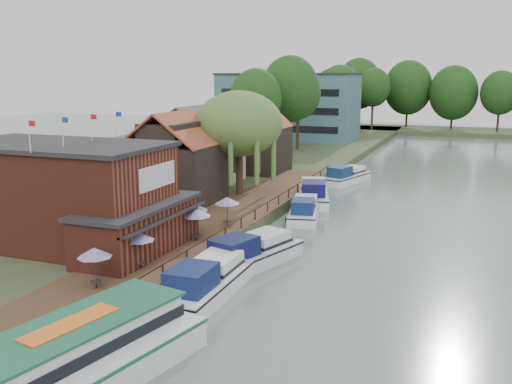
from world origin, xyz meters
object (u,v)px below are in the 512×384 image
(cruiser_4, at_px, (347,174))
(swan, at_px, (146,326))
(umbrella_3, at_px, (193,219))
(cruiser_1, at_px, (252,249))
(umbrella_1, at_px, (139,250))
(cruiser_0, at_px, (206,277))
(tour_boat, at_px, (58,365))
(cottage_b, at_px, (195,144))
(pub, at_px, (82,195))
(cottage_a, at_px, (175,158))
(cruiser_2, at_px, (304,207))
(willow, at_px, (239,144))
(cottage_c, at_px, (257,138))
(umbrella_4, at_px, (227,212))
(umbrella_2, at_px, (196,225))
(cruiser_3, at_px, (313,190))
(umbrella_0, at_px, (95,268))
(hotel_block, at_px, (288,106))

(cruiser_4, xyz_separation_m, swan, (-0.81, -44.08, -0.89))
(umbrella_3, relative_size, cruiser_1, 0.24)
(umbrella_1, distance_m, cruiser_0, 4.75)
(tour_boat, bearing_deg, cottage_b, 121.69)
(umbrella_3, bearing_deg, pub, -138.86)
(cottage_a, xyz_separation_m, cruiser_2, (12.18, 1.99, -4.19))
(willow, height_order, cruiser_1, willow)
(cottage_a, distance_m, cottage_c, 19.03)
(pub, distance_m, cottage_c, 34.01)
(cruiser_0, relative_size, cruiser_2, 1.12)
(cottage_b, distance_m, cruiser_0, 32.21)
(cruiser_2, bearing_deg, umbrella_3, -125.88)
(cottage_b, xyz_separation_m, cruiser_2, (15.18, -8.01, -4.19))
(umbrella_4, distance_m, cruiser_1, 6.68)
(umbrella_4, distance_m, cruiser_4, 27.83)
(cottage_b, relative_size, umbrella_2, 4.04)
(willow, relative_size, cruiser_3, 1.02)
(willow, relative_size, umbrella_1, 4.39)
(cottage_a, relative_size, umbrella_4, 3.62)
(pub, relative_size, tour_boat, 1.39)
(cottage_b, xyz_separation_m, umbrella_2, (10.94, -21.29, -2.96))
(umbrella_0, relative_size, cruiser_0, 0.24)
(pub, xyz_separation_m, umbrella_3, (5.97, 5.21, -2.36))
(umbrella_2, relative_size, cruiser_4, 0.26)
(cruiser_2, xyz_separation_m, swan, (-1.00, -25.32, -0.84))
(umbrella_4, xyz_separation_m, tour_boat, (3.11, -23.44, -0.72))
(cottage_b, xyz_separation_m, umbrella_0, (10.01, -31.73, -2.96))
(pub, xyz_separation_m, umbrella_4, (7.43, 8.17, -2.36))
(umbrella_3, distance_m, cruiser_2, 12.94)
(umbrella_3, height_order, cruiser_2, umbrella_3)
(cottage_b, height_order, umbrella_2, cottage_b)
(tour_boat, bearing_deg, willow, 113.13)
(cottage_a, bearing_deg, umbrella_1, -67.42)
(cruiser_2, height_order, tour_boat, tour_boat)
(cottage_a, xyz_separation_m, cruiser_0, (12.12, -18.15, -4.04))
(hotel_block, bearing_deg, pub, -83.57)
(pub, relative_size, cruiser_0, 2.01)
(umbrella_1, bearing_deg, swan, -55.24)
(hotel_block, xyz_separation_m, umbrella_3, (13.97, -65.79, -4.86))
(umbrella_2, bearing_deg, cruiser_1, -8.20)
(hotel_block, xyz_separation_m, cottage_b, (4.00, -46.00, -1.90))
(willow, relative_size, cruiser_0, 1.05)
(cottage_b, xyz_separation_m, umbrella_1, (10.50, -28.04, -2.96))
(cottage_c, relative_size, willow, 0.82)
(cottage_b, bearing_deg, tour_boat, -70.14)
(cruiser_4, bearing_deg, cruiser_2, -73.20)
(pub, distance_m, cottage_b, 25.33)
(cottage_c, height_order, cruiser_1, cottage_c)
(umbrella_3, distance_m, cruiser_3, 19.21)
(hotel_block, distance_m, tour_boat, 88.42)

